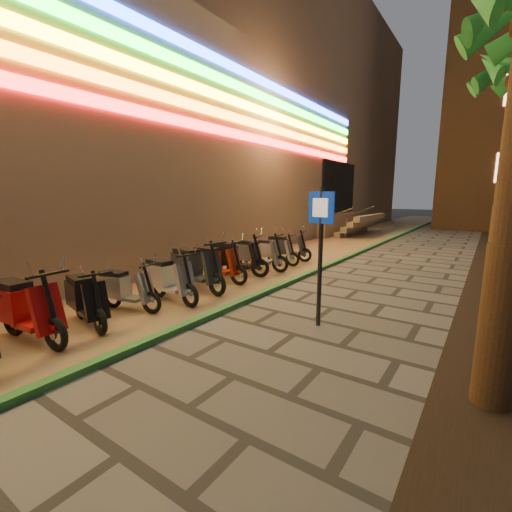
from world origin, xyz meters
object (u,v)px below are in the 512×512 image
Objects in this scene: scooter_9 at (214,263)px; scooter_10 at (233,257)px; scooter_6 at (123,289)px; scooter_4 at (23,308)px; scooter_12 at (272,251)px; scooter_5 at (85,298)px; scooter_11 at (256,254)px; scooter_8 at (194,267)px; pedestrian_sign at (320,238)px; scooter_7 at (167,278)px; scooter_13 at (284,247)px.

scooter_9 is 0.85m from scooter_10.
scooter_4 is at bearing -103.14° from scooter_6.
scooter_4 reaches higher than scooter_12.
scooter_11 is (0.01, 5.53, 0.04)m from scooter_5.
scooter_12 is at bearing 75.81° from scooter_6.
scooter_6 is 3.69m from scooter_10.
scooter_8 is 1.09× the size of scooter_9.
pedestrian_sign reaches higher than scooter_11.
scooter_6 is at bearing -101.21° from scooter_12.
scooter_12 is (0.07, 5.69, 0.02)m from scooter_6.
scooter_11 is 1.03m from scooter_12.
scooter_7 is at bearing -85.83° from scooter_9.
scooter_8 reaches higher than scooter_7.
scooter_5 is 0.89× the size of scooter_10.
scooter_10 is (-0.30, 2.74, 0.03)m from scooter_7.
scooter_11 is 1.11× the size of scooter_12.
scooter_8 is 1.06× the size of scooter_10.
scooter_8 is at bearing -100.11° from scooter_12.
scooter_4 is 2.78m from scooter_7.
scooter_11 is (0.17, 0.98, -0.02)m from scooter_10.
scooter_9 is at bearing -106.59° from scooter_13.
scooter_6 is 0.88× the size of scooter_7.
scooter_5 is 0.91× the size of scooter_11.
scooter_9 reaches higher than scooter_7.
scooter_7 is 0.95× the size of scooter_10.
scooter_12 is at bearing 146.53° from pedestrian_sign.
scooter_4 is 1.04× the size of scooter_11.
scooter_10 is (-0.16, 4.55, 0.06)m from scooter_5.
scooter_10 is 1.03× the size of scooter_11.
scooter_7 is 4.76m from scooter_12.
scooter_13 is at bearing 141.67° from pedestrian_sign.
pedestrian_sign is at bearing 36.66° from scooter_4.
scooter_5 is 1.01× the size of scooter_12.
scooter_7 is at bearing -73.06° from scooter_8.
scooter_8 is 1.16× the size of scooter_13.
pedestrian_sign is 1.68× the size of scooter_6.
scooter_5 is 7.41m from scooter_13.
scooter_7 is at bearing -103.51° from scooter_13.
scooter_7 is 1.08× the size of scooter_12.
scooter_12 reaches higher than scooter_6.
scooter_11 reaches higher than scooter_12.
scooter_4 is 7.52m from scooter_12.
scooter_8 reaches higher than scooter_13.
scooter_10 is (-3.72, 2.21, -1.06)m from pedestrian_sign.
scooter_10 reaches higher than scooter_5.
scooter_7 is at bearing -155.07° from pedestrian_sign.
scooter_10 is at bearing -107.44° from scooter_13.
pedestrian_sign is 5.66m from scooter_12.
scooter_10 reaches higher than scooter_13.
scooter_11 is (-0.14, 3.72, 0.01)m from scooter_7.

